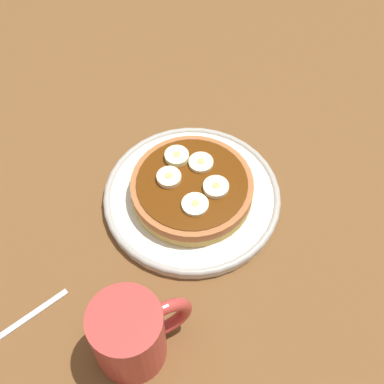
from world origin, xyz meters
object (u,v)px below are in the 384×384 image
at_px(pancake_stack, 194,187).
at_px(banana_slice_1, 169,178).
at_px(banana_slice_0, 216,187).
at_px(banana_slice_2, 195,205).
at_px(banana_slice_4, 178,156).
at_px(plate, 192,197).
at_px(coffee_mug, 131,333).
at_px(fork, 13,327).
at_px(banana_slice_3, 201,163).

xyz_separation_m(pancake_stack, banana_slice_1, (-0.03, 0.02, 0.02)).
height_order(pancake_stack, banana_slice_1, banana_slice_1).
relative_size(banana_slice_0, banana_slice_2, 0.98).
relative_size(banana_slice_0, banana_slice_4, 1.03).
bearing_deg(banana_slice_0, plate, 135.75).
relative_size(banana_slice_4, coffee_mug, 0.28).
bearing_deg(fork, banana_slice_4, 22.11).
xyz_separation_m(banana_slice_2, banana_slice_3, (0.04, 0.06, 0.00)).
height_order(banana_slice_0, banana_slice_3, banana_slice_0).
distance_m(plate, banana_slice_2, 0.05).
relative_size(banana_slice_2, banana_slice_4, 1.06).
height_order(banana_slice_1, banana_slice_4, same).
relative_size(pancake_stack, banana_slice_1, 5.05).
xyz_separation_m(banana_slice_2, coffee_mug, (-0.14, -0.12, 0.01)).
height_order(pancake_stack, banana_slice_2, banana_slice_2).
distance_m(coffee_mug, fork, 0.15).
bearing_deg(banana_slice_4, banana_slice_2, -100.63).
relative_size(plate, banana_slice_0, 7.10).
height_order(banana_slice_2, coffee_mug, coffee_mug).
bearing_deg(banana_slice_3, banana_slice_4, 133.81).
distance_m(banana_slice_2, fork, 0.26).
relative_size(banana_slice_3, fork, 0.26).
xyz_separation_m(banana_slice_0, fork, (-0.29, -0.04, -0.04)).
bearing_deg(plate, banana_slice_3, 41.78).
xyz_separation_m(plate, banana_slice_2, (-0.01, -0.03, 0.04)).
height_order(banana_slice_4, coffee_mug, coffee_mug).
height_order(banana_slice_0, coffee_mug, coffee_mug).
xyz_separation_m(banana_slice_1, fork, (-0.25, -0.08, -0.04)).
distance_m(banana_slice_4, coffee_mug, 0.25).
height_order(plate, banana_slice_0, banana_slice_0).
relative_size(banana_slice_1, coffee_mug, 0.28).
relative_size(banana_slice_2, coffee_mug, 0.29).
height_order(banana_slice_2, banana_slice_4, banana_slice_4).
relative_size(banana_slice_0, fork, 0.26).
bearing_deg(banana_slice_0, banana_slice_3, 88.40).
relative_size(coffee_mug, fork, 0.91).
relative_size(banana_slice_1, banana_slice_3, 0.98).
bearing_deg(banana_slice_3, banana_slice_1, -176.17).
xyz_separation_m(banana_slice_0, banana_slice_1, (-0.05, 0.04, 0.00)).
bearing_deg(plate, banana_slice_1, 142.71).
bearing_deg(banana_slice_0, fork, -171.71).
distance_m(banana_slice_1, banana_slice_3, 0.05).
relative_size(banana_slice_0, coffee_mug, 0.29).
bearing_deg(banana_slice_1, coffee_mug, -126.51).
height_order(coffee_mug, fork, coffee_mug).
height_order(plate, coffee_mug, coffee_mug).
height_order(pancake_stack, coffee_mug, coffee_mug).
bearing_deg(banana_slice_2, fork, -173.00).
distance_m(banana_slice_3, fork, 0.31).
height_order(banana_slice_2, fork, banana_slice_2).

